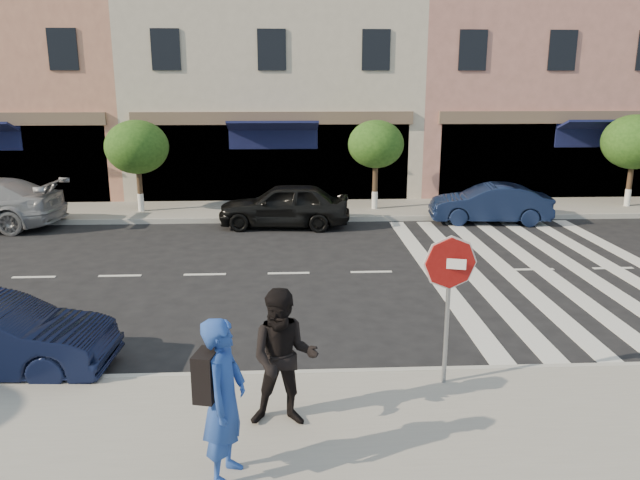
{
  "coord_description": "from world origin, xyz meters",
  "views": [
    {
      "loc": [
        0.02,
        -10.3,
        4.55
      ],
      "look_at": [
        0.64,
        1.77,
        1.4
      ],
      "focal_mm": 35.0,
      "sensor_mm": 36.0,
      "label": 1
    }
  ],
  "objects_px": {
    "stop_sign": "(450,276)",
    "walker": "(284,358)",
    "car_far_right": "(490,204)",
    "car_far_mid": "(284,205)",
    "photographer": "(224,400)"
  },
  "relations": [
    {
      "from": "walker",
      "to": "car_far_mid",
      "type": "xyz_separation_m",
      "value": [
        -0.05,
        11.81,
        -0.38
      ]
    },
    {
      "from": "photographer",
      "to": "stop_sign",
      "type": "bearing_deg",
      "value": -42.23
    },
    {
      "from": "stop_sign",
      "to": "walker",
      "type": "relative_size",
      "value": 1.22
    },
    {
      "from": "photographer",
      "to": "car_far_right",
      "type": "bearing_deg",
      "value": -15.81
    },
    {
      "from": "car_far_mid",
      "to": "car_far_right",
      "type": "height_order",
      "value": "car_far_mid"
    },
    {
      "from": "car_far_right",
      "to": "car_far_mid",
      "type": "bearing_deg",
      "value": -82.34
    },
    {
      "from": "stop_sign",
      "to": "photographer",
      "type": "distance_m",
      "value": 3.74
    },
    {
      "from": "walker",
      "to": "car_far_mid",
      "type": "bearing_deg",
      "value": 92.73
    },
    {
      "from": "stop_sign",
      "to": "car_far_mid",
      "type": "distance_m",
      "value": 11.13
    },
    {
      "from": "walker",
      "to": "car_far_right",
      "type": "distance_m",
      "value": 13.73
    },
    {
      "from": "stop_sign",
      "to": "photographer",
      "type": "relative_size",
      "value": 1.18
    },
    {
      "from": "stop_sign",
      "to": "car_far_right",
      "type": "height_order",
      "value": "stop_sign"
    },
    {
      "from": "walker",
      "to": "car_far_mid",
      "type": "relative_size",
      "value": 0.45
    },
    {
      "from": "stop_sign",
      "to": "photographer",
      "type": "height_order",
      "value": "stop_sign"
    },
    {
      "from": "walker",
      "to": "stop_sign",
      "type": "bearing_deg",
      "value": 25.38
    }
  ]
}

